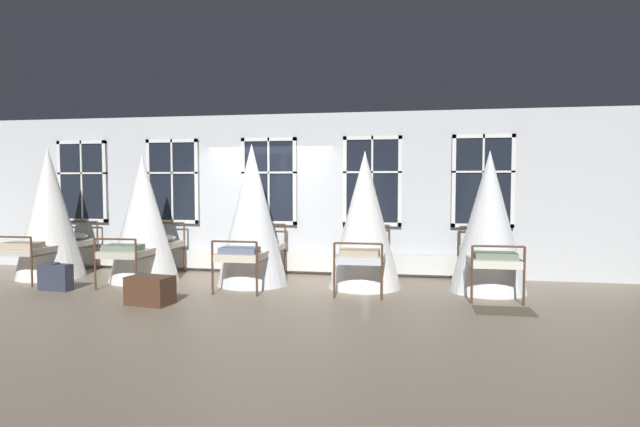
{
  "coord_description": "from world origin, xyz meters",
  "views": [
    {
      "loc": [
        2.76,
        -8.79,
        1.77
      ],
      "look_at": [
        1.21,
        0.06,
        1.26
      ],
      "focal_mm": 29.35,
      "sensor_mm": 36.0,
      "label": 1
    }
  ],
  "objects_px": {
    "cot_third": "(252,216)",
    "cot_fifth": "(489,223)",
    "cot_fourth": "(365,221)",
    "cot_second": "(143,219)",
    "suitcase_dark": "(55,277)",
    "travel_trunk": "(150,290)",
    "cot_first": "(49,214)"
  },
  "relations": [
    {
      "from": "cot_first",
      "to": "suitcase_dark",
      "type": "xyz_separation_m",
      "value": [
        0.94,
        -1.13,
        -0.98
      ]
    },
    {
      "from": "cot_second",
      "to": "cot_third",
      "type": "bearing_deg",
      "value": -91.33
    },
    {
      "from": "cot_second",
      "to": "suitcase_dark",
      "type": "relative_size",
      "value": 4.01
    },
    {
      "from": "cot_third",
      "to": "suitcase_dark",
      "type": "height_order",
      "value": "cot_third"
    },
    {
      "from": "cot_third",
      "to": "cot_fourth",
      "type": "bearing_deg",
      "value": -88.04
    },
    {
      "from": "cot_first",
      "to": "suitcase_dark",
      "type": "relative_size",
      "value": 4.29
    },
    {
      "from": "cot_fourth",
      "to": "cot_fifth",
      "type": "relative_size",
      "value": 1.01
    },
    {
      "from": "cot_fourth",
      "to": "cot_second",
      "type": "bearing_deg",
      "value": 91.76
    },
    {
      "from": "cot_third",
      "to": "travel_trunk",
      "type": "height_order",
      "value": "cot_third"
    },
    {
      "from": "cot_third",
      "to": "suitcase_dark",
      "type": "xyz_separation_m",
      "value": [
        -3.06,
        -1.09,
        -0.98
      ]
    },
    {
      "from": "cot_fifth",
      "to": "cot_fourth",
      "type": "bearing_deg",
      "value": 89.38
    },
    {
      "from": "cot_fourth",
      "to": "cot_first",
      "type": "bearing_deg",
      "value": 91.3
    },
    {
      "from": "cot_first",
      "to": "cot_second",
      "type": "distance_m",
      "value": 1.93
    },
    {
      "from": "cot_fourth",
      "to": "cot_fifth",
      "type": "xyz_separation_m",
      "value": [
        2.04,
        -0.01,
        -0.01
      ]
    },
    {
      "from": "cot_second",
      "to": "cot_third",
      "type": "xyz_separation_m",
      "value": [
        2.08,
        -0.01,
        0.08
      ]
    },
    {
      "from": "cot_fourth",
      "to": "cot_fifth",
      "type": "bearing_deg",
      "value": -89.43
    },
    {
      "from": "cot_second",
      "to": "travel_trunk",
      "type": "bearing_deg",
      "value": -150.08
    },
    {
      "from": "suitcase_dark",
      "to": "travel_trunk",
      "type": "xyz_separation_m",
      "value": [
        2.05,
        -0.66,
        -0.02
      ]
    },
    {
      "from": "cot_fifth",
      "to": "suitcase_dark",
      "type": "relative_size",
      "value": 4.02
    },
    {
      "from": "cot_first",
      "to": "cot_second",
      "type": "bearing_deg",
      "value": -90.78
    },
    {
      "from": "cot_third",
      "to": "cot_fifth",
      "type": "relative_size",
      "value": 1.06
    },
    {
      "from": "cot_fifth",
      "to": "cot_third",
      "type": "bearing_deg",
      "value": 90.65
    },
    {
      "from": "cot_fourth",
      "to": "suitcase_dark",
      "type": "height_order",
      "value": "cot_fourth"
    },
    {
      "from": "cot_second",
      "to": "cot_fourth",
      "type": "distance_m",
      "value": 4.05
    },
    {
      "from": "suitcase_dark",
      "to": "cot_first",
      "type": "bearing_deg",
      "value": 135.44
    },
    {
      "from": "cot_third",
      "to": "cot_second",
      "type": "bearing_deg",
      "value": 89.29
    },
    {
      "from": "cot_second",
      "to": "suitcase_dark",
      "type": "bearing_deg",
      "value": 137.37
    },
    {
      "from": "cot_first",
      "to": "cot_fifth",
      "type": "xyz_separation_m",
      "value": [
        8.01,
        0.04,
        -0.07
      ]
    },
    {
      "from": "cot_third",
      "to": "cot_fourth",
      "type": "distance_m",
      "value": 1.97
    },
    {
      "from": "cot_fourth",
      "to": "travel_trunk",
      "type": "bearing_deg",
      "value": 122.41
    },
    {
      "from": "cot_first",
      "to": "travel_trunk",
      "type": "distance_m",
      "value": 3.62
    },
    {
      "from": "cot_fourth",
      "to": "travel_trunk",
      "type": "height_order",
      "value": "cot_fourth"
    }
  ]
}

